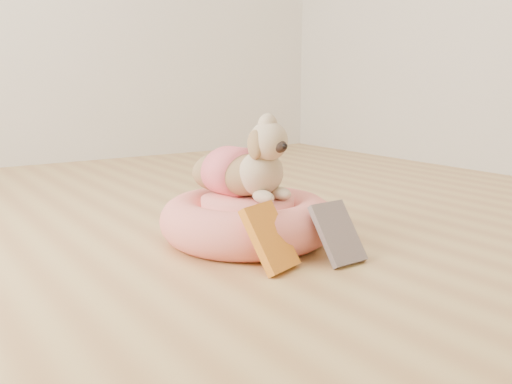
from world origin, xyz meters
TOP-DOWN VIEW (x-y plane):
  - floor at (0.00, 0.00)m, footprint 4.50×4.50m
  - pet_bed at (0.10, 0.11)m, footprint 0.58×0.58m
  - dog at (0.10, 0.14)m, footprint 0.32×0.42m
  - book_yellow at (-0.01, -0.16)m, footprint 0.17×0.16m
  - book_white at (0.20, -0.21)m, footprint 0.13×0.14m

SIDE VIEW (x-z plane):
  - floor at x=0.00m, z-range 0.00..0.00m
  - pet_bed at x=0.10m, z-range 0.00..0.15m
  - book_white at x=0.20m, z-range 0.00..0.17m
  - book_yellow at x=-0.01m, z-range 0.00..0.18m
  - dog at x=0.10m, z-range 0.15..0.43m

